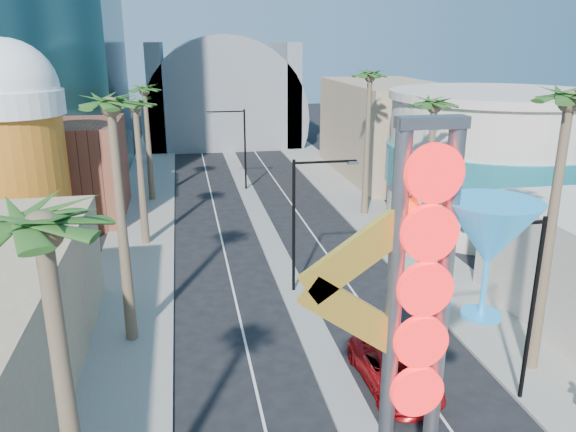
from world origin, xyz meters
name	(u,v)px	position (x,y,z in m)	size (l,w,h in m)	color
sidewalk_west	(143,223)	(-9.50, 35.00, 0.07)	(5.00, 100.00, 0.15)	gray
sidewalk_east	(366,210)	(9.50, 35.00, 0.07)	(5.00, 100.00, 0.15)	gray
median	(254,206)	(0.00, 38.00, 0.07)	(1.60, 84.00, 0.15)	gray
brick_filler_west	(60,171)	(-16.00, 38.00, 4.00)	(10.00, 10.00, 8.00)	brown
filler_east	(387,129)	(16.00, 48.00, 5.00)	(10.00, 20.00, 10.00)	#9C8C64
beer_mug	(14,142)	(-17.00, 30.00, 7.84)	(7.00, 7.00, 14.50)	#D1561B
turquoise_building	(492,160)	(18.00, 30.00, 5.25)	(16.60, 16.60, 10.60)	beige
canopy	(223,112)	(0.00, 72.00, 4.31)	(22.00, 16.00, 22.00)	slate
neon_sign	(446,309)	(0.82, 2.96, 7.31)	(6.53, 2.60, 12.55)	gray
streetlight_0	(303,213)	(0.55, 20.00, 4.88)	(3.79, 0.25, 8.00)	black
streetlight_1	(239,142)	(-0.55, 44.00, 4.88)	(3.79, 0.25, 8.00)	black
streetlight_2	(524,295)	(6.72, 8.00, 4.83)	(3.45, 0.25, 8.00)	black
palm_0	(46,257)	(-9.00, 2.00, 9.93)	(2.40, 2.40, 11.70)	brown
palm_1	(112,123)	(-9.00, 16.00, 10.82)	(2.40, 2.40, 12.70)	brown
palm_2	(136,114)	(-9.00, 30.00, 9.48)	(2.40, 2.40, 11.20)	brown
palm_3	(145,97)	(-9.00, 42.00, 9.48)	(2.40, 2.40, 11.20)	brown
palm_5	(567,120)	(9.00, 10.00, 11.27)	(2.40, 2.40, 13.20)	brown
palm_6	(434,116)	(9.00, 22.00, 9.93)	(2.40, 2.40, 11.70)	brown
palm_7	(370,85)	(9.00, 34.00, 10.82)	(2.40, 2.40, 12.70)	brown
red_pickup	(394,370)	(2.38, 9.89, 0.79)	(2.63, 5.71, 1.59)	#B20D11
pedestrian_b	(443,267)	(9.30, 19.69, 0.98)	(0.80, 0.63, 1.65)	gray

